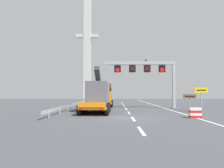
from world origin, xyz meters
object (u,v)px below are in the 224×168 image
Objects in this scene: exit_sign_yellow at (201,94)px; tourist_info_sign_brown at (190,98)px; overhead_lane_gantry at (149,71)px; heavy_haul_truck_orange at (101,95)px; crash_barrier_striped at (195,113)px; bridge_pylon_distant at (87,47)px.

tourist_info_sign_brown is (-0.23, 2.73, -0.58)m from exit_sign_yellow.
tourist_info_sign_brown is at bearing -33.93° from overhead_lane_gantry.
overhead_lane_gantry is 0.74× the size of heavy_haul_truck_orange.
crash_barrier_striped is 64.71m from bridge_pylon_distant.
overhead_lane_gantry is 8.25m from exit_sign_yellow.
crash_barrier_striped is 0.03× the size of bridge_pylon_distant.
exit_sign_yellow is at bearing -19.92° from heavy_haul_truck_orange.
heavy_haul_truck_orange is at bearing 160.08° from exit_sign_yellow.
overhead_lane_gantry is at bearing 12.54° from heavy_haul_truck_orange.
tourist_info_sign_brown is 0.05× the size of bridge_pylon_distant.
heavy_haul_truck_orange is 11.65m from tourist_info_sign_brown.
tourist_info_sign_brown is (4.59, -3.09, -3.89)m from overhead_lane_gantry.
exit_sign_yellow is 60.81m from bridge_pylon_distant.
overhead_lane_gantry is 0.26× the size of bridge_pylon_distant.
exit_sign_yellow is at bearing -68.61° from bridge_pylon_distant.
heavy_haul_truck_orange is at bearing -79.35° from bridge_pylon_distant.
overhead_lane_gantry reaches higher than exit_sign_yellow.
bridge_pylon_distant is at bearing 111.39° from exit_sign_yellow.
exit_sign_yellow is 2.80m from tourist_info_sign_brown.
exit_sign_yellow is 0.07× the size of bridge_pylon_distant.
heavy_haul_truck_orange is at bearing 172.40° from tourist_info_sign_brown.
overhead_lane_gantry is 6.76m from tourist_info_sign_brown.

